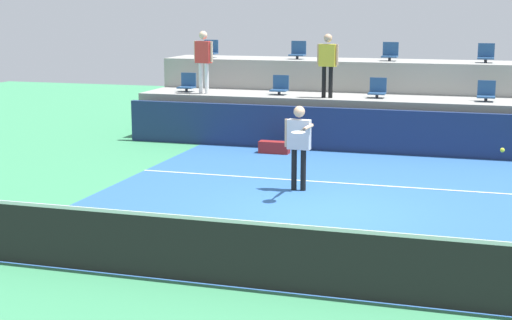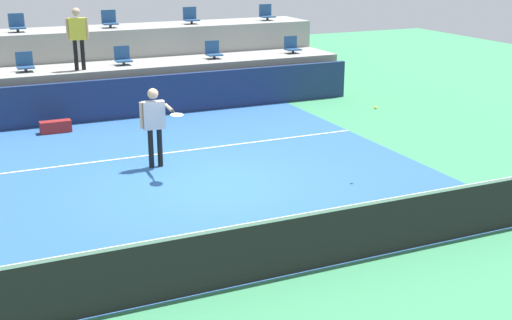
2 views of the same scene
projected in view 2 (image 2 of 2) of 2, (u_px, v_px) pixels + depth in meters
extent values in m
plane|color=#388456|center=(216.00, 184.00, 13.14)|extent=(40.00, 40.00, 0.00)
cube|color=#285693|center=(199.00, 170.00, 14.01)|extent=(9.00, 10.00, 0.01)
cube|color=white|center=(178.00, 152.00, 15.22)|extent=(9.00, 0.06, 0.00)
cube|color=black|center=(316.00, 241.00, 9.52)|extent=(10.40, 0.01, 0.87)
cube|color=white|center=(317.00, 213.00, 9.39)|extent=(10.40, 0.02, 0.05)
cube|color=navy|center=(137.00, 97.00, 18.19)|extent=(13.00, 0.16, 1.10)
cube|color=gray|center=(125.00, 86.00, 19.29)|extent=(13.00, 1.80, 1.25)
cube|color=gray|center=(110.00, 62.00, 20.73)|extent=(13.00, 1.80, 2.10)
cylinder|color=#2D2D33|center=(26.00, 70.00, 17.91)|extent=(0.08, 0.08, 0.10)
cube|color=navy|center=(26.00, 67.00, 17.89)|extent=(0.44, 0.40, 0.04)
cube|color=navy|center=(24.00, 59.00, 17.98)|extent=(0.44, 0.04, 0.38)
cylinder|color=#2D2D33|center=(124.00, 63.00, 18.94)|extent=(0.08, 0.08, 0.10)
cube|color=navy|center=(124.00, 61.00, 18.92)|extent=(0.44, 0.40, 0.04)
cube|color=navy|center=(122.00, 53.00, 19.02)|extent=(0.44, 0.04, 0.38)
cylinder|color=#2D2D33|center=(214.00, 57.00, 20.01)|extent=(0.08, 0.08, 0.10)
cube|color=navy|center=(214.00, 55.00, 19.99)|extent=(0.44, 0.40, 0.04)
cube|color=navy|center=(212.00, 47.00, 20.08)|extent=(0.44, 0.04, 0.38)
cylinder|color=#2D2D33|center=(293.00, 52.00, 21.04)|extent=(0.08, 0.08, 0.10)
cube|color=navy|center=(293.00, 49.00, 21.02)|extent=(0.44, 0.40, 0.04)
cube|color=navy|center=(290.00, 42.00, 21.11)|extent=(0.44, 0.04, 0.38)
cylinder|color=#2D2D33|center=(18.00, 30.00, 19.24)|extent=(0.08, 0.08, 0.10)
cube|color=navy|center=(18.00, 28.00, 19.22)|extent=(0.44, 0.40, 0.04)
cube|color=navy|center=(16.00, 20.00, 19.31)|extent=(0.44, 0.04, 0.38)
cylinder|color=#2D2D33|center=(110.00, 26.00, 20.28)|extent=(0.08, 0.08, 0.10)
cube|color=navy|center=(110.00, 24.00, 20.26)|extent=(0.44, 0.40, 0.04)
cube|color=navy|center=(109.00, 16.00, 20.35)|extent=(0.44, 0.04, 0.38)
cylinder|color=#2D2D33|center=(192.00, 22.00, 21.29)|extent=(0.08, 0.08, 0.10)
cube|color=navy|center=(192.00, 20.00, 21.27)|extent=(0.44, 0.40, 0.04)
cube|color=navy|center=(190.00, 13.00, 21.36)|extent=(0.44, 0.04, 0.38)
cylinder|color=#2D2D33|center=(267.00, 19.00, 22.33)|extent=(0.08, 0.08, 0.10)
cube|color=navy|center=(267.00, 17.00, 22.31)|extent=(0.44, 0.40, 0.04)
cube|color=navy|center=(265.00, 10.00, 22.40)|extent=(0.44, 0.04, 0.38)
cylinder|color=black|center=(151.00, 148.00, 14.03)|extent=(0.12, 0.12, 0.83)
cylinder|color=black|center=(160.00, 148.00, 14.10)|extent=(0.12, 0.12, 0.83)
cube|color=#B2B2B7|center=(154.00, 115.00, 13.85)|extent=(0.46, 0.21, 0.59)
sphere|color=tan|center=(153.00, 94.00, 13.71)|extent=(0.24, 0.24, 0.23)
cylinder|color=tan|center=(141.00, 115.00, 13.75)|extent=(0.07, 0.07, 0.55)
cylinder|color=tan|center=(169.00, 108.00, 13.64)|extent=(0.10, 0.53, 0.07)
cylinder|color=black|center=(173.00, 112.00, 13.32)|extent=(0.05, 0.26, 0.04)
ellipsoid|color=silver|center=(177.00, 115.00, 13.07)|extent=(0.28, 0.33, 0.03)
cylinder|color=black|center=(76.00, 55.00, 18.06)|extent=(0.12, 0.12, 0.82)
cylinder|color=black|center=(83.00, 55.00, 18.11)|extent=(0.12, 0.12, 0.82)
cube|color=yellow|center=(77.00, 29.00, 17.87)|extent=(0.46, 0.24, 0.58)
sphere|color=tan|center=(76.00, 12.00, 17.74)|extent=(0.25, 0.25, 0.22)
cylinder|color=tan|center=(67.00, 29.00, 17.80)|extent=(0.08, 0.08, 0.54)
cylinder|color=tan|center=(87.00, 28.00, 17.94)|extent=(0.08, 0.08, 0.54)
sphere|color=#CCE033|center=(376.00, 108.00, 13.07)|extent=(0.07, 0.07, 0.07)
cube|color=maroon|center=(56.00, 127.00, 16.76)|extent=(0.76, 0.28, 0.30)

